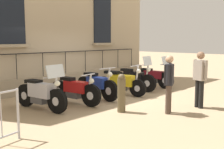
{
  "coord_description": "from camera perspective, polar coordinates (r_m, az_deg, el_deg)",
  "views": [
    {
      "loc": [
        6.84,
        -7.07,
        2.03
      ],
      "look_at": [
        0.35,
        0.0,
        0.8
      ],
      "focal_mm": 44.42,
      "sensor_mm": 36.0,
      "label": 1
    }
  ],
  "objects": [
    {
      "name": "ground_plane",
      "position": [
        10.04,
        -1.46,
        -4.36
      ],
      "size": [
        60.0,
        60.0,
        0.0
      ],
      "primitive_type": "plane",
      "color": "tan"
    },
    {
      "name": "building_facade",
      "position": [
        11.9,
        -11.0,
        13.11
      ],
      "size": [
        0.82,
        10.35,
        6.71
      ],
      "color": "tan",
      "rests_on": "ground_plane"
    },
    {
      "name": "motorcycle_silver",
      "position": [
        8.22,
        -14.36,
        -3.86
      ],
      "size": [
        2.04,
        0.74,
        1.34
      ],
      "color": "black",
      "rests_on": "ground_plane"
    },
    {
      "name": "motorcycle_red",
      "position": [
        8.75,
        -7.63,
        -3.23
      ],
      "size": [
        2.01,
        0.61,
        0.99
      ],
      "color": "black",
      "rests_on": "ground_plane"
    },
    {
      "name": "motorcycle_blue",
      "position": [
        9.46,
        -3.18,
        -2.27
      ],
      "size": [
        2.0,
        0.72,
        1.1
      ],
      "color": "black",
      "rests_on": "ground_plane"
    },
    {
      "name": "motorcycle_yellow",
      "position": [
        10.12,
        1.71,
        -1.71
      ],
      "size": [
        2.08,
        0.71,
        1.12
      ],
      "color": "black",
      "rests_on": "ground_plane"
    },
    {
      "name": "motorcycle_black",
      "position": [
        11.1,
        4.39,
        -0.87
      ],
      "size": [
        2.15,
        0.61,
        1.38
      ],
      "color": "black",
      "rests_on": "ground_plane"
    },
    {
      "name": "motorcycle_maroon",
      "position": [
        11.86,
        8.42,
        -0.52
      ],
      "size": [
        1.95,
        0.57,
        1.33
      ],
      "color": "black",
      "rests_on": "ground_plane"
    },
    {
      "name": "bollard",
      "position": [
        7.73,
        1.96,
        -3.8
      ],
      "size": [
        0.23,
        0.23,
        1.08
      ],
      "color": "brown",
      "rests_on": "ground_plane"
    },
    {
      "name": "pedestrian_standing",
      "position": [
        7.7,
        11.64,
        -1.32
      ],
      "size": [
        0.34,
        0.49,
        1.6
      ],
      "color": "#47382D",
      "rests_on": "ground_plane"
    },
    {
      "name": "pedestrian_walking",
      "position": [
        8.54,
        17.65,
        -0.35
      ],
      "size": [
        0.5,
        0.34,
        1.67
      ],
      "color": "black",
      "rests_on": "ground_plane"
    }
  ]
}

